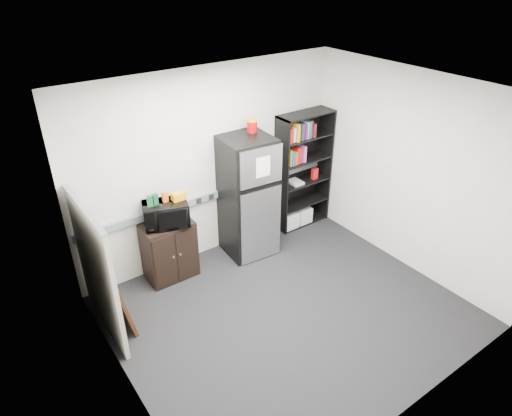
# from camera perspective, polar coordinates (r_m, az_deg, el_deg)

# --- Properties ---
(floor) EXTENTS (4.00, 4.00, 0.00)m
(floor) POSITION_cam_1_polar(r_m,az_deg,el_deg) (5.82, 4.02, -12.80)
(floor) COLOR black
(floor) RESTS_ON ground
(wall_back) EXTENTS (4.00, 0.02, 2.70)m
(wall_back) POSITION_cam_1_polar(r_m,az_deg,el_deg) (6.29, -5.68, 5.35)
(wall_back) COLOR silver
(wall_back) RESTS_ON floor
(wall_right) EXTENTS (0.02, 3.50, 2.70)m
(wall_right) POSITION_cam_1_polar(r_m,az_deg,el_deg) (6.36, 18.61, 4.14)
(wall_right) COLOR silver
(wall_right) RESTS_ON floor
(wall_left) EXTENTS (0.02, 3.50, 2.70)m
(wall_left) POSITION_cam_1_polar(r_m,az_deg,el_deg) (4.22, -17.13, -9.35)
(wall_left) COLOR silver
(wall_left) RESTS_ON floor
(ceiling) EXTENTS (4.00, 3.50, 0.02)m
(ceiling) POSITION_cam_1_polar(r_m,az_deg,el_deg) (4.48, 5.25, 13.71)
(ceiling) COLOR white
(ceiling) RESTS_ON wall_back
(electrical_raceway) EXTENTS (3.92, 0.05, 0.10)m
(electrical_raceway) POSITION_cam_1_polar(r_m,az_deg,el_deg) (6.47, -5.35, 1.62)
(electrical_raceway) COLOR slate
(electrical_raceway) RESTS_ON wall_back
(wall_note) EXTENTS (0.14, 0.00, 0.10)m
(wall_note) POSITION_cam_1_polar(r_m,az_deg,el_deg) (6.06, -8.61, 6.23)
(wall_note) COLOR white
(wall_note) RESTS_ON wall_back
(bookshelf) EXTENTS (0.90, 0.34, 1.85)m
(bookshelf) POSITION_cam_1_polar(r_m,az_deg,el_deg) (7.12, 5.76, 4.96)
(bookshelf) COLOR black
(bookshelf) RESTS_ON floor
(cubicle_partition) EXTENTS (0.06, 1.30, 1.62)m
(cubicle_partition) POSITION_cam_1_polar(r_m,az_deg,el_deg) (5.41, -19.32, -7.37)
(cubicle_partition) COLOR gray
(cubicle_partition) RESTS_ON floor
(cabinet) EXTENTS (0.66, 0.44, 0.83)m
(cabinet) POSITION_cam_1_polar(r_m,az_deg,el_deg) (6.23, -10.76, -5.23)
(cabinet) COLOR black
(cabinet) RESTS_ON floor
(microwave) EXTENTS (0.65, 0.54, 0.31)m
(microwave) POSITION_cam_1_polar(r_m,az_deg,el_deg) (5.92, -11.20, -0.75)
(microwave) COLOR black
(microwave) RESTS_ON cabinet
(snack_box_a) EXTENTS (0.08, 0.07, 0.15)m
(snack_box_a) POSITION_cam_1_polar(r_m,az_deg,el_deg) (5.78, -13.13, 0.86)
(snack_box_a) COLOR #175124
(snack_box_a) RESTS_ON microwave
(snack_box_b) EXTENTS (0.08, 0.07, 0.15)m
(snack_box_b) POSITION_cam_1_polar(r_m,az_deg,el_deg) (5.80, -12.53, 1.05)
(snack_box_b) COLOR #0D3B24
(snack_box_b) RESTS_ON microwave
(snack_box_c) EXTENTS (0.07, 0.05, 0.14)m
(snack_box_c) POSITION_cam_1_polar(r_m,az_deg,el_deg) (5.85, -11.30, 1.38)
(snack_box_c) COLOR #D65D14
(snack_box_c) RESTS_ON microwave
(snack_bag) EXTENTS (0.18, 0.10, 0.10)m
(snack_bag) POSITION_cam_1_polar(r_m,az_deg,el_deg) (5.87, -9.63, 1.47)
(snack_bag) COLOR orange
(snack_bag) RESTS_ON microwave
(refrigerator) EXTENTS (0.71, 0.74, 1.77)m
(refrigerator) POSITION_cam_1_polar(r_m,az_deg,el_deg) (6.42, -1.12, 1.40)
(refrigerator) COLOR black
(refrigerator) RESTS_ON floor
(coffee_can) EXTENTS (0.14, 0.14, 0.19)m
(coffee_can) POSITION_cam_1_polar(r_m,az_deg,el_deg) (6.22, -0.50, 10.32)
(coffee_can) COLOR #A20707
(coffee_can) RESTS_ON refrigerator
(framed_poster) EXTENTS (0.20, 0.72, 0.91)m
(framed_poster) POSITION_cam_1_polar(r_m,az_deg,el_deg) (5.61, -17.33, -10.01)
(framed_poster) COLOR black
(framed_poster) RESTS_ON floor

